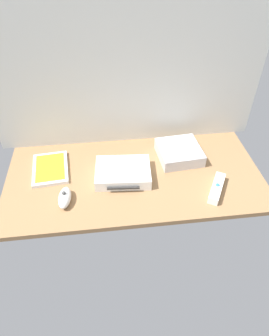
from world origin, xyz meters
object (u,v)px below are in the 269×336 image
(game_console, at_px, (123,173))
(game_case, at_px, (50,168))
(remote_wand, at_px, (217,188))
(mini_computer, at_px, (179,152))
(remote_nunchuk, at_px, (65,198))

(game_console, relative_size, game_case, 1.10)
(remote_wand, bearing_deg, game_case, -167.55)
(game_console, bearing_deg, remote_wand, -14.34)
(mini_computer, bearing_deg, remote_nunchuk, -156.86)
(game_case, relative_size, remote_nunchuk, 1.94)
(mini_computer, bearing_deg, game_console, -158.46)
(remote_wand, bearing_deg, remote_nunchuk, -151.75)
(mini_computer, height_order, remote_wand, mini_computer)
(game_console, height_order, remote_nunchuk, remote_nunchuk)
(game_console, height_order, mini_computer, mini_computer)
(remote_wand, bearing_deg, mini_computer, 143.51)
(game_case, bearing_deg, game_console, -20.33)
(game_console, distance_m, mini_computer, 0.26)
(remote_nunchuk, bearing_deg, game_console, 29.87)
(game_console, relative_size, remote_nunchuk, 2.15)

